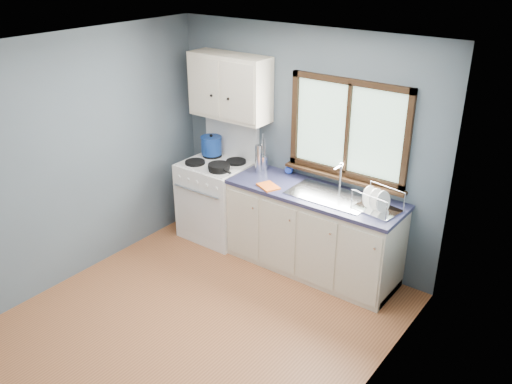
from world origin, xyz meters
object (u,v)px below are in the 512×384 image
Objects in this scene: stockpot at (211,145)px; skillet at (219,166)px; utensil_crock at (263,162)px; gas_range at (217,197)px; base_cabinets at (312,235)px; sink at (330,202)px; thermos at (258,159)px; dish_rack at (377,204)px.

skillet is at bearing -38.81° from stockpot.
gas_range is at bearing -160.09° from utensil_crock.
base_cabinets is 2.20× the size of sink.
base_cabinets is 1.00m from utensil_crock.
gas_range is at bearing -36.49° from stockpot.
dish_rack is at bearing -3.16° from thermos.
gas_range is at bearing -179.29° from sink.
sink is 0.99m from utensil_crock.
base_cabinets is at bearing -12.39° from utensil_crock.
thermos is at bearing -173.13° from dish_rack.
dish_rack is at bearing -6.87° from utensil_crock.
stockpot is at bearing 176.77° from thermos.
skillet is 1.25× the size of thermos.
skillet reaches higher than base_cabinets.
stockpot reaches higher than skillet.
utensil_crock is at bearing 4.50° from stockpot.
base_cabinets is 7.27× the size of stockpot.
thermos is 1.46m from dish_rack.
sink is at bearing -3.99° from stockpot.
utensil_crock is at bearing 169.86° from sink.
thermos reaches higher than skillet.
skillet is 1.54× the size of stockpot.
utensil_crock is 0.90× the size of dish_rack.
skillet is at bearing -41.00° from gas_range.
utensil_crock is at bearing 167.61° from base_cabinets.
gas_range is 1.53m from sink.
stockpot is (-0.18, 0.13, 0.58)m from gas_range.
utensil_crock is at bearing 65.43° from skillet.
base_cabinets is 5.87× the size of thermos.
base_cabinets is 4.50× the size of utensil_crock.
sink is 2.14× the size of skillet.
stockpot is (-1.49, 0.12, 0.66)m from base_cabinets.
stockpot is at bearing 175.55° from base_cabinets.
skillet is 0.47m from stockpot.
stockpot is at bearing 143.51° from gas_range.
base_cabinets is 1.63m from stockpot.
skillet is 0.86× the size of dish_rack.
stockpot is (-1.67, 0.12, 0.21)m from sink.
utensil_crock is at bearing 19.91° from gas_range.
gas_range is 0.80m from thermos.
gas_range reaches higher than sink.
utensil_crock is (0.71, 0.06, -0.06)m from stockpot.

